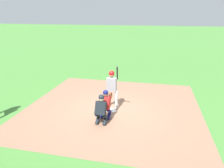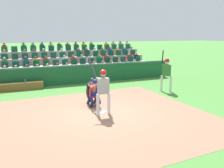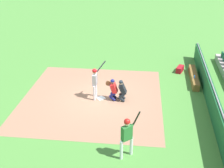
% 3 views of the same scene
% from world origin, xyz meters
% --- Properties ---
extents(ground_plane, '(160.00, 160.00, 0.00)m').
position_xyz_m(ground_plane, '(0.00, 0.00, 0.00)').
color(ground_plane, '#498638').
extents(infield_dirt_patch, '(8.59, 8.38, 0.01)m').
position_xyz_m(infield_dirt_patch, '(0.00, 0.50, 0.00)').
color(infield_dirt_patch, '#956C54').
rests_on(infield_dirt_patch, ground_plane).
extents(home_plate_marker, '(0.62, 0.62, 0.02)m').
position_xyz_m(home_plate_marker, '(0.00, 0.00, 0.02)').
color(home_plate_marker, white).
rests_on(home_plate_marker, infield_dirt_patch).
extents(batter_at_plate, '(0.73, 0.71, 2.23)m').
position_xyz_m(batter_at_plate, '(-0.03, 0.30, 1.17)').
color(batter_at_plate, silver).
rests_on(batter_at_plate, ground_plane).
extents(catcher_crouching, '(0.48, 0.72, 1.31)m').
position_xyz_m(catcher_crouching, '(-0.01, -0.73, 0.72)').
color(catcher_crouching, navy).
rests_on(catcher_crouching, ground_plane).
extents(home_plate_umpire, '(0.46, 0.46, 1.29)m').
position_xyz_m(home_plate_umpire, '(-0.05, -1.25, 0.70)').
color(home_plate_umpire, '#1C242B').
rests_on(home_plate_umpire, ground_plane).
extents(dugout_wall, '(14.89, 0.24, 1.26)m').
position_xyz_m(dugout_wall, '(0.00, -6.11, 0.60)').
color(dugout_wall, '#18532D').
rests_on(dugout_wall, ground_plane).
extents(dugout_bench, '(3.27, 0.40, 0.44)m').
position_xyz_m(dugout_bench, '(3.32, -5.56, 0.22)').
color(dugout_bench, brown).
rests_on(dugout_bench, ground_plane).
extents(water_bottle_on_bench, '(0.07, 0.07, 0.20)m').
position_xyz_m(water_bottle_on_bench, '(2.69, -5.50, 0.54)').
color(water_bottle_on_bench, blue).
rests_on(water_bottle_on_bench, dugout_bench).
extents(on_deck_batter, '(0.54, 0.81, 2.31)m').
position_xyz_m(on_deck_batter, '(-4.72, -2.04, 1.19)').
color(on_deck_batter, silver).
rests_on(on_deck_batter, ground_plane).
extents(bleacher_stand, '(14.73, 3.79, 2.59)m').
position_xyz_m(bleacher_stand, '(-0.00, -9.89, 0.75)').
color(bleacher_stand, '#A39894').
rests_on(bleacher_stand, ground_plane).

